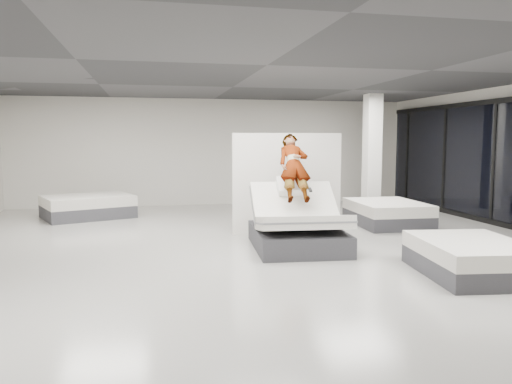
{
  "coord_description": "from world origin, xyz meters",
  "views": [
    {
      "loc": [
        -1.92,
        -8.16,
        1.98
      ],
      "look_at": [
        0.01,
        0.94,
        1.0
      ],
      "focal_mm": 35.0,
      "sensor_mm": 36.0,
      "label": 1
    }
  ],
  "objects_px": {
    "person": "(294,178)",
    "flat_bed_left_far": "(88,206)",
    "remote": "(310,190)",
    "flat_bed_right_far": "(387,213)",
    "hero_bed": "(298,227)",
    "column": "(372,154)",
    "divider_panel": "(287,183)",
    "flat_bed_right_near": "(472,258)"
  },
  "relations": [
    {
      "from": "person",
      "to": "flat_bed_left_far",
      "type": "bearing_deg",
      "value": 139.13
    },
    {
      "from": "remote",
      "to": "flat_bed_right_far",
      "type": "xyz_separation_m",
      "value": [
        2.56,
        2.05,
        -0.81
      ]
    },
    {
      "from": "hero_bed",
      "to": "column",
      "type": "distance_m",
      "value": 5.38
    },
    {
      "from": "flat_bed_left_far",
      "to": "column",
      "type": "bearing_deg",
      "value": -4.15
    },
    {
      "from": "hero_bed",
      "to": "divider_panel",
      "type": "height_order",
      "value": "divider_panel"
    },
    {
      "from": "hero_bed",
      "to": "column",
      "type": "relative_size",
      "value": 0.69
    },
    {
      "from": "hero_bed",
      "to": "flat_bed_left_far",
      "type": "relative_size",
      "value": 0.88
    },
    {
      "from": "hero_bed",
      "to": "person",
      "type": "distance_m",
      "value": 0.92
    },
    {
      "from": "person",
      "to": "divider_panel",
      "type": "xyz_separation_m",
      "value": [
        0.2,
        1.22,
        -0.2
      ]
    },
    {
      "from": "flat_bed_right_far",
      "to": "flat_bed_right_near",
      "type": "xyz_separation_m",
      "value": [
        -0.8,
        -4.27,
        -0.02
      ]
    },
    {
      "from": "person",
      "to": "flat_bed_right_near",
      "type": "bearing_deg",
      "value": -48.42
    },
    {
      "from": "hero_bed",
      "to": "flat_bed_right_near",
      "type": "height_order",
      "value": "hero_bed"
    },
    {
      "from": "flat_bed_right_near",
      "to": "flat_bed_left_far",
      "type": "relative_size",
      "value": 0.81
    },
    {
      "from": "remote",
      "to": "column",
      "type": "distance_m",
      "value": 5.17
    },
    {
      "from": "person",
      "to": "flat_bed_right_far",
      "type": "xyz_separation_m",
      "value": [
        2.75,
        1.68,
        -0.99
      ]
    },
    {
      "from": "flat_bed_right_near",
      "to": "column",
      "type": "relative_size",
      "value": 0.63
    },
    {
      "from": "person",
      "to": "column",
      "type": "distance_m",
      "value": 5.0
    },
    {
      "from": "person",
      "to": "flat_bed_right_near",
      "type": "relative_size",
      "value": 0.8
    },
    {
      "from": "hero_bed",
      "to": "remote",
      "type": "bearing_deg",
      "value": -12.04
    },
    {
      "from": "divider_panel",
      "to": "flat_bed_left_far",
      "type": "height_order",
      "value": "divider_panel"
    },
    {
      "from": "divider_panel",
      "to": "flat_bed_left_far",
      "type": "xyz_separation_m",
      "value": [
        -4.41,
        3.06,
        -0.77
      ]
    },
    {
      "from": "flat_bed_right_far",
      "to": "remote",
      "type": "bearing_deg",
      "value": -141.32
    },
    {
      "from": "flat_bed_right_far",
      "to": "flat_bed_left_far",
      "type": "relative_size",
      "value": 0.81
    },
    {
      "from": "person",
      "to": "remote",
      "type": "xyz_separation_m",
      "value": [
        0.19,
        -0.37,
        -0.18
      ]
    },
    {
      "from": "person",
      "to": "column",
      "type": "bearing_deg",
      "value": 53.27
    },
    {
      "from": "flat_bed_right_far",
      "to": "flat_bed_left_far",
      "type": "height_order",
      "value": "flat_bed_left_far"
    },
    {
      "from": "remote",
      "to": "column",
      "type": "bearing_deg",
      "value": 57.56
    },
    {
      "from": "remote",
      "to": "divider_panel",
      "type": "bearing_deg",
      "value": 94.28
    },
    {
      "from": "person",
      "to": "flat_bed_right_far",
      "type": "distance_m",
      "value": 3.37
    },
    {
      "from": "hero_bed",
      "to": "flat_bed_right_far",
      "type": "distance_m",
      "value": 3.42
    },
    {
      "from": "person",
      "to": "flat_bed_left_far",
      "type": "xyz_separation_m",
      "value": [
        -4.21,
        4.29,
        -0.97
      ]
    },
    {
      "from": "flat_bed_left_far",
      "to": "hero_bed",
      "type": "bearing_deg",
      "value": -47.74
    },
    {
      "from": "person",
      "to": "flat_bed_right_near",
      "type": "height_order",
      "value": "person"
    },
    {
      "from": "flat_bed_left_far",
      "to": "divider_panel",
      "type": "bearing_deg",
      "value": -34.75
    },
    {
      "from": "flat_bed_right_near",
      "to": "divider_panel",
      "type": "bearing_deg",
      "value": 114.6
    },
    {
      "from": "remote",
      "to": "flat_bed_left_far",
      "type": "distance_m",
      "value": 6.45
    },
    {
      "from": "flat_bed_left_far",
      "to": "column",
      "type": "distance_m",
      "value": 7.64
    },
    {
      "from": "person",
      "to": "hero_bed",
      "type": "bearing_deg",
      "value": -90.0
    },
    {
      "from": "flat_bed_right_far",
      "to": "flat_bed_left_far",
      "type": "xyz_separation_m",
      "value": [
        -6.96,
        2.61,
        0.01
      ]
    },
    {
      "from": "hero_bed",
      "to": "flat_bed_left_far",
      "type": "distance_m",
      "value": 6.22
    },
    {
      "from": "divider_panel",
      "to": "flat_bed_right_near",
      "type": "distance_m",
      "value": 4.27
    },
    {
      "from": "hero_bed",
      "to": "column",
      "type": "height_order",
      "value": "column"
    }
  ]
}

